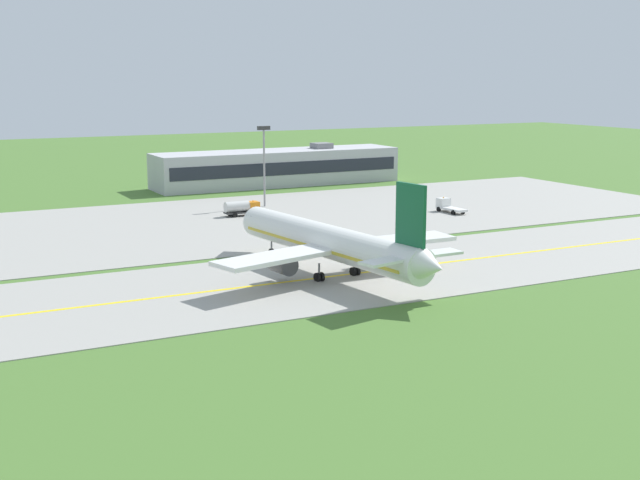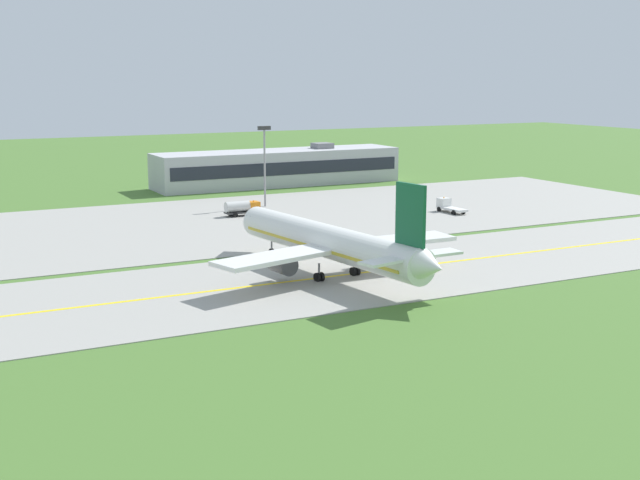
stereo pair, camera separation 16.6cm
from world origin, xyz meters
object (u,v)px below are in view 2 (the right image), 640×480
at_px(airplane_lead, 330,242).
at_px(service_truck_baggage, 448,206).
at_px(apron_light_mast, 265,156).
at_px(service_truck_fuel, 242,207).

relative_size(airplane_lead, service_truck_baggage, 6.11).
xyz_separation_m(service_truck_baggage, apron_light_mast, (-26.01, 20.53, 8.14)).
bearing_deg(apron_light_mast, service_truck_baggage, -38.29).
bearing_deg(service_truck_baggage, airplane_lead, -141.27).
distance_m(airplane_lead, apron_light_mast, 55.44).
bearing_deg(airplane_lead, apron_light_mast, 74.54).
relative_size(service_truck_baggage, apron_light_mast, 0.44).
bearing_deg(apron_light_mast, service_truck_fuel, -134.38).
height_order(service_truck_baggage, service_truck_fuel, service_truck_fuel).
distance_m(service_truck_baggage, apron_light_mast, 34.12).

